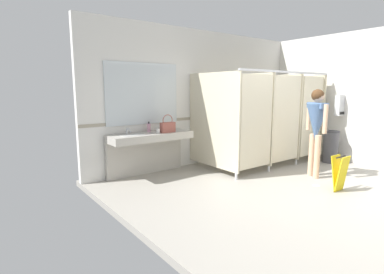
% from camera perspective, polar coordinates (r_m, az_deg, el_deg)
% --- Properties ---
extents(ground_plane, '(5.86, 6.11, 0.10)m').
position_cam_1_polar(ground_plane, '(5.44, 22.00, -10.32)').
color(ground_plane, '#9E998E').
extents(wall_back, '(5.86, 0.12, 2.98)m').
position_cam_1_polar(wall_back, '(7.00, 2.52, 7.42)').
color(wall_back, silver).
rests_on(wall_back, ground_plane).
extents(wall_back_tile_band, '(5.86, 0.01, 0.06)m').
position_cam_1_polar(wall_back_tile_band, '(6.97, 2.83, 3.78)').
color(wall_back_tile_band, '#9E937F').
rests_on(wall_back_tile_band, wall_back).
extents(vanity_counter, '(1.66, 0.54, 0.97)m').
position_cam_1_polar(vanity_counter, '(5.94, -8.19, -1.36)').
color(vanity_counter, '#B2ADA3').
rests_on(vanity_counter, ground_plane).
extents(mirror_panel, '(1.56, 0.02, 1.19)m').
position_cam_1_polar(mirror_panel, '(6.02, -9.31, 8.12)').
color(mirror_panel, silver).
rests_on(mirror_panel, wall_back).
extents(bathroom_stalls, '(2.95, 1.52, 2.07)m').
position_cam_1_polar(bathroom_stalls, '(6.97, 14.18, 3.76)').
color(bathroom_stalls, beige).
rests_on(bathroom_stalls, ground_plane).
extents(paper_towel_dispenser_upper, '(0.33, 0.13, 0.48)m').
position_cam_1_polar(paper_towel_dispenser_upper, '(7.85, 26.43, 5.45)').
color(paper_towel_dispenser_upper, '#B7BABF').
rests_on(paper_towel_dispenser_upper, wall_side_right).
extents(trash_bin, '(0.35, 0.35, 0.74)m').
position_cam_1_polar(trash_bin, '(7.68, 24.88, -1.67)').
color(trash_bin, '#47474C').
rests_on(trash_bin, ground_plane).
extents(person_standing, '(0.53, 0.54, 1.70)m').
position_cam_1_polar(person_standing, '(6.17, 22.61, 2.66)').
color(person_standing, '#DBAD89').
rests_on(person_standing, ground_plane).
extents(handbag, '(0.30, 0.11, 0.35)m').
position_cam_1_polar(handbag, '(5.85, -4.65, 1.99)').
color(handbag, '#934C42').
rests_on(handbag, vanity_counter).
extents(soap_dispenser, '(0.07, 0.07, 0.20)m').
position_cam_1_polar(soap_dispenser, '(5.98, -8.22, 1.80)').
color(soap_dispenser, '#D899B2').
rests_on(soap_dispenser, vanity_counter).
extents(paper_cup, '(0.07, 0.07, 0.09)m').
position_cam_1_polar(paper_cup, '(5.78, -6.46, 1.16)').
color(paper_cup, white).
rests_on(paper_cup, vanity_counter).
extents(wet_floor_sign, '(0.28, 0.19, 0.60)m').
position_cam_1_polar(wet_floor_sign, '(5.61, 26.31, -6.16)').
color(wet_floor_sign, yellow).
rests_on(wet_floor_sign, ground_plane).
extents(floor_drain_cover, '(0.14, 0.14, 0.01)m').
position_cam_1_polar(floor_drain_cover, '(5.81, 22.54, -8.54)').
color(floor_drain_cover, '#B7BABF').
rests_on(floor_drain_cover, ground_plane).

